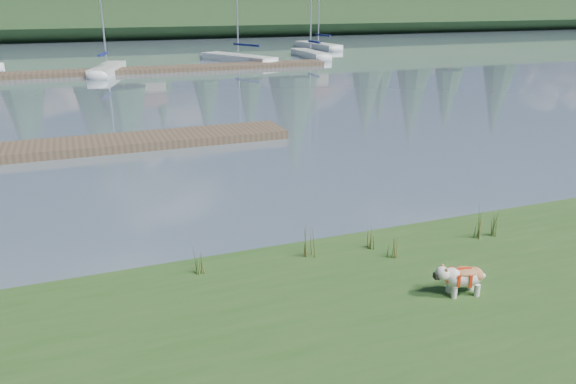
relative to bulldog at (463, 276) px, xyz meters
name	(u,v)px	position (x,y,z in m)	size (l,w,h in m)	color
ground	(121,73)	(-2.29, 34.39, -0.68)	(200.00, 200.00, 0.00)	slate
ridge	(89,17)	(-2.29, 77.39, 1.82)	(200.00, 20.00, 5.00)	#1C3319
bulldog	(463,276)	(0.00, 0.00, 0.00)	(0.89, 0.46, 0.52)	silver
dock_near	(58,148)	(-6.29, 13.39, -0.53)	(16.00, 2.00, 0.30)	#4C3D2C
dock_far	(150,70)	(-0.29, 34.39, -0.53)	(26.00, 2.20, 0.30)	#4C3D2C
sailboat_bg_2	(109,68)	(-2.99, 34.96, -0.35)	(3.23, 6.96, 10.42)	silver
sailboat_bg_3	(232,57)	(7.01, 38.97, -0.35)	(5.13, 8.39, 12.42)	silver
sailboat_bg_4	(308,53)	(14.15, 39.94, -0.35)	(1.53, 6.97, 10.35)	silver
sailboat_bg_5	(315,45)	(18.38, 48.09, -0.36)	(2.39, 8.06, 11.35)	silver
weed_0	(309,243)	(-1.80, 2.17, -0.04)	(0.17, 0.14, 0.70)	#475B23
weed_1	(368,239)	(-0.60, 2.11, -0.12)	(0.17, 0.14, 0.50)	#475B23
weed_2	(479,224)	(1.72, 1.74, -0.01)	(0.17, 0.14, 0.75)	#475B23
weed_3	(200,261)	(-3.84, 2.31, -0.11)	(0.17, 0.14, 0.51)	#475B23
weed_4	(392,249)	(-0.36, 1.59, -0.14)	(0.17, 0.14, 0.45)	#475B23
weed_5	(494,223)	(2.12, 1.74, -0.05)	(0.17, 0.14, 0.66)	#475B23
mud_lip	(274,261)	(-2.29, 2.79, -0.61)	(60.00, 0.50, 0.14)	#33281C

